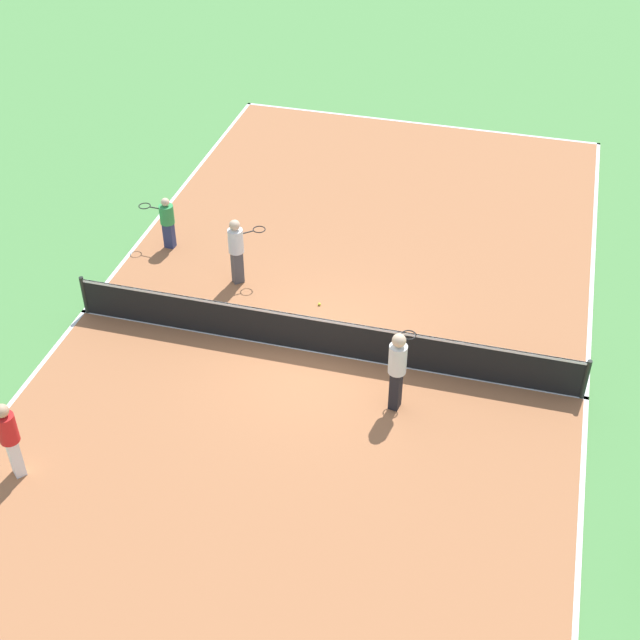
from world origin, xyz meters
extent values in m
plane|color=#518E47|center=(0.00, 0.00, 0.00)|extent=(80.00, 80.00, 0.00)
cube|color=#AD6B42|center=(0.00, 0.00, 0.01)|extent=(11.36, 23.77, 0.02)
cube|color=white|center=(-5.63, 0.00, 0.02)|extent=(0.10, 23.77, 0.00)
cube|color=white|center=(5.63, 0.00, 0.02)|extent=(0.10, 23.77, 0.00)
cube|color=white|center=(0.00, -11.83, 0.02)|extent=(11.36, 0.10, 0.00)
cube|color=white|center=(0.00, 0.00, 0.02)|extent=(11.36, 0.10, 0.00)
cylinder|color=black|center=(-5.53, 0.00, 0.51)|extent=(0.10, 0.10, 0.97)
cylinder|color=black|center=(5.53, 0.00, 0.51)|extent=(0.10, 0.10, 0.97)
cube|color=black|center=(0.00, 0.00, 0.48)|extent=(11.06, 0.03, 0.92)
cube|color=white|center=(0.00, 0.00, 0.91)|extent=(11.06, 0.04, 0.06)
cube|color=#4C4C51|center=(2.59, -2.06, 0.45)|extent=(0.32, 0.32, 0.85)
cylinder|color=white|center=(2.59, -2.06, 1.18)|extent=(0.51, 0.51, 0.60)
sphere|color=beige|center=(2.59, -2.06, 1.60)|extent=(0.26, 0.26, 0.26)
cylinder|color=#262626|center=(2.35, -2.27, 1.32)|extent=(0.23, 0.21, 0.03)
torus|color=black|center=(2.14, -2.45, 1.32)|extent=(0.43, 0.43, 0.02)
cube|color=white|center=(4.47, 4.84, 0.45)|extent=(0.32, 0.32, 0.85)
cylinder|color=red|center=(4.47, 4.84, 1.17)|extent=(0.51, 0.51, 0.60)
sphere|color=tan|center=(4.47, 4.84, 1.60)|extent=(0.26, 0.26, 0.26)
cube|color=navy|center=(4.77, -3.07, 0.37)|extent=(0.27, 0.22, 0.70)
cylinder|color=green|center=(4.77, -3.07, 0.97)|extent=(0.39, 0.39, 0.49)
sphere|color=beige|center=(4.77, -3.07, 1.31)|extent=(0.21, 0.21, 0.21)
cylinder|color=#262626|center=(5.09, -3.09, 1.09)|extent=(0.28, 0.05, 0.03)
torus|color=black|center=(5.37, -3.12, 1.09)|extent=(0.33, 0.33, 0.02)
cube|color=black|center=(-1.90, 1.26, 0.48)|extent=(0.24, 0.28, 0.92)
cylinder|color=silver|center=(-1.90, 1.26, 1.27)|extent=(0.41, 0.41, 0.65)
sphere|color=beige|center=(-1.90, 1.26, 1.73)|extent=(0.28, 0.28, 0.28)
cylinder|color=#262626|center=(-1.95, 0.95, 1.43)|extent=(0.07, 0.28, 0.03)
torus|color=black|center=(-1.99, 0.67, 1.43)|extent=(0.35, 0.35, 0.02)
sphere|color=#CCE033|center=(0.46, -1.63, 0.06)|extent=(0.07, 0.07, 0.07)
camera|label=1|loc=(-3.87, 14.34, 12.37)|focal=50.00mm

